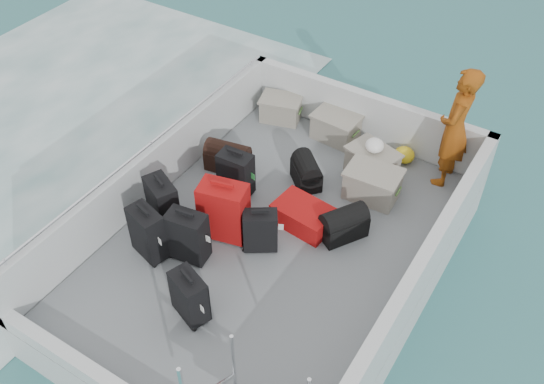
% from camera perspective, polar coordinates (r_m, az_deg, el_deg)
% --- Properties ---
extents(ground, '(160.00, 160.00, 0.00)m').
position_cam_1_polar(ground, '(7.64, 0.01, -7.82)').
color(ground, '#185355').
rests_on(ground, ground).
extents(wake_foam, '(10.00, 10.00, 0.00)m').
position_cam_1_polar(wake_foam, '(10.30, -23.30, 3.88)').
color(wake_foam, white).
rests_on(wake_foam, ground).
extents(ferry_hull, '(3.60, 5.00, 0.60)m').
position_cam_1_polar(ferry_hull, '(7.41, 0.01, -6.35)').
color(ferry_hull, silver).
rests_on(ferry_hull, ground).
extents(deck, '(3.30, 4.70, 0.02)m').
position_cam_1_polar(deck, '(7.18, 0.01, -4.74)').
color(deck, gray).
rests_on(deck, ferry_hull).
extents(deck_fittings, '(3.60, 5.00, 0.90)m').
position_cam_1_polar(deck_fittings, '(6.59, 1.09, -5.43)').
color(deck_fittings, silver).
rests_on(deck_fittings, deck).
extents(suitcase_0, '(0.48, 0.35, 0.66)m').
position_cam_1_polar(suitcase_0, '(6.94, -11.62, -3.88)').
color(suitcase_0, black).
rests_on(suitcase_0, deck).
extents(suitcase_1, '(0.51, 0.42, 0.67)m').
position_cam_1_polar(suitcase_1, '(7.25, -10.24, -1.16)').
color(suitcase_1, black).
rests_on(suitcase_1, deck).
extents(suitcase_2, '(0.43, 0.27, 0.61)m').
position_cam_1_polar(suitcase_2, '(7.58, -3.42, 1.68)').
color(suitcase_2, black).
rests_on(suitcase_2, deck).
extents(suitcase_4, '(0.47, 0.32, 0.65)m').
position_cam_1_polar(suitcase_4, '(6.84, -7.93, -4.21)').
color(suitcase_4, black).
rests_on(suitcase_4, deck).
extents(suitcase_5, '(0.61, 0.44, 0.75)m').
position_cam_1_polar(suitcase_5, '(7.01, -4.55, -1.83)').
color(suitcase_5, '#B10F0D').
rests_on(suitcase_5, deck).
extents(suitcase_6, '(0.47, 0.37, 0.57)m').
position_cam_1_polar(suitcase_6, '(6.35, -7.76, -9.78)').
color(suitcase_6, black).
rests_on(suitcase_6, deck).
extents(suitcase_7, '(0.45, 0.40, 0.55)m').
position_cam_1_polar(suitcase_7, '(6.91, -1.10, -3.72)').
color(suitcase_7, black).
rests_on(suitcase_7, deck).
extents(suitcase_8, '(0.75, 0.54, 0.28)m').
position_cam_1_polar(suitcase_8, '(7.28, 2.99, -2.23)').
color(suitcase_8, '#B10F0D').
rests_on(suitcase_8, deck).
extents(duffel_0, '(0.63, 0.40, 0.32)m').
position_cam_1_polar(duffel_0, '(8.04, -4.17, 3.11)').
color(duffel_0, black).
rests_on(duffel_0, deck).
extents(duffel_1, '(0.54, 0.54, 0.32)m').
position_cam_1_polar(duffel_1, '(7.81, 3.24, 1.72)').
color(duffel_1, black).
rests_on(duffel_1, deck).
extents(duffel_2, '(0.54, 0.62, 0.32)m').
position_cam_1_polar(duffel_2, '(7.17, 6.74, -3.19)').
color(duffel_2, black).
rests_on(duffel_2, deck).
extents(crate_0, '(0.63, 0.52, 0.33)m').
position_cam_1_polar(crate_0, '(8.91, 0.84, 7.78)').
color(crate_0, gray).
rests_on(crate_0, deck).
extents(crate_1, '(0.62, 0.45, 0.36)m').
position_cam_1_polar(crate_1, '(8.58, 6.02, 6.03)').
color(crate_1, gray).
rests_on(crate_1, deck).
extents(crate_2, '(0.70, 0.58, 0.37)m').
position_cam_1_polar(crate_2, '(8.02, 9.39, 2.66)').
color(crate_2, gray).
rests_on(crate_2, deck).
extents(crate_3, '(0.66, 0.48, 0.39)m').
position_cam_1_polar(crate_3, '(7.70, 9.42, 0.67)').
color(crate_3, gray).
rests_on(crate_3, deck).
extents(yellow_bag, '(0.28, 0.26, 0.22)m').
position_cam_1_polar(yellow_bag, '(8.36, 12.34, 3.44)').
color(yellow_bag, yellow).
rests_on(yellow_bag, deck).
extents(white_bag, '(0.24, 0.24, 0.18)m').
position_cam_1_polar(white_bag, '(7.85, 9.61, 4.18)').
color(white_bag, white).
rests_on(white_bag, crate_2).
extents(passenger, '(0.42, 0.62, 1.64)m').
position_cam_1_polar(passenger, '(7.79, 16.84, 5.78)').
color(passenger, '#C75B12').
rests_on(passenger, deck).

